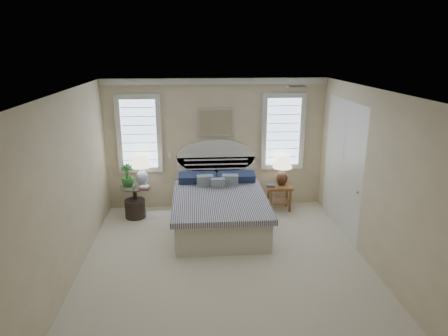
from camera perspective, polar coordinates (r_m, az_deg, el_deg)
The scene contains 21 objects.
floor at distance 6.46m, azimuth 0.23°, elevation -13.64°, with size 4.50×5.00×0.01m, color beige.
ceiling at distance 5.59m, azimuth 0.26°, elevation 10.94°, with size 4.50×5.00×0.01m, color silver.
wall_back at distance 8.29m, azimuth -1.19°, elevation 3.39°, with size 4.50×0.02×2.70m, color tan.
wall_left at distance 6.14m, azimuth -21.21°, elevation -2.63°, with size 0.02×5.00×2.70m, color tan.
wall_right at distance 6.47m, azimuth 20.54°, elevation -1.59°, with size 0.02×5.00×2.70m, color tan.
crown_molding at distance 8.04m, azimuth -1.23°, elevation 12.30°, with size 4.50×0.08×0.12m, color silver.
hvac_vent at distance 6.59m, azimuth 10.34°, elevation 11.39°, with size 0.30×0.20×0.02m, color #B2B2B2.
switch_plate at distance 8.32m, azimuth -7.72°, elevation 1.88°, with size 0.08×0.01×0.12m, color silver.
window_left at distance 8.27m, azimuth -12.01°, elevation 4.78°, with size 0.90×0.06×1.60m, color #ABC1D9.
window_right at distance 8.41m, azimuth 8.42°, elevation 5.16°, with size 0.90×0.06×1.60m, color #ABC1D9.
painting at distance 8.15m, azimuth -1.19°, elevation 6.54°, with size 0.74×0.04×0.58m, color silver.
closet_door at distance 7.55m, azimuth 16.57°, elevation 0.17°, with size 0.02×1.80×2.40m, color silver.
bed at distance 7.59m, azimuth -0.68°, elevation -5.55°, with size 1.72×2.28×1.47m.
side_table_left at distance 8.21m, azimuth -12.56°, elevation -4.19°, with size 0.56×0.56×0.63m.
nightstand_right at distance 8.41m, azimuth 7.89°, elevation -3.44°, with size 0.50×0.40×0.53m.
floor_pot at distance 8.22m, azimuth -12.56°, elevation -5.67°, with size 0.40×0.40×0.37m, color black.
lamp_left at distance 8.10m, azimuth -11.71°, elevation 0.30°, with size 0.48×0.48×0.64m.
lamp_right at distance 8.30m, azimuth 8.34°, elevation 0.19°, with size 0.42×0.42×0.64m.
potted_plant at distance 8.10m, azimuth -13.67°, elevation -1.05°, with size 0.25×0.25×0.45m, color #427A31.
books_left at distance 7.88m, azimuth -11.31°, elevation -2.83°, with size 0.22×0.18×0.08m.
books_right at distance 8.27m, azimuth 6.68°, elevation -2.50°, with size 0.20×0.16×0.05m.
Camera 1 is at (-0.46, -5.55, 3.27)m, focal length 32.00 mm.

